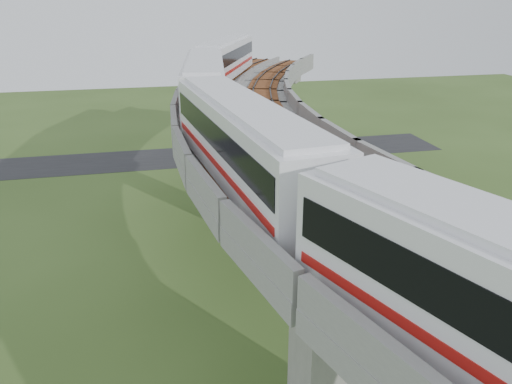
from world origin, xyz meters
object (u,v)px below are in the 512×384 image
at_px(car_red, 456,278).
at_px(car_white, 500,362).
at_px(metro_train, 257,106).
at_px(car_dark, 352,215).

bearing_deg(car_red, car_white, -74.73).
xyz_separation_m(metro_train, car_white, (10.58, -10.05, -11.72)).
bearing_deg(metro_train, car_dark, 40.09).
xyz_separation_m(car_red, car_dark, (-2.74, 11.01, -0.06)).
distance_m(metro_train, car_dark, 17.72).
distance_m(metro_train, car_white, 18.72).
distance_m(car_red, car_dark, 11.34).
bearing_deg(car_white, car_red, 67.71).
bearing_deg(metro_train, car_white, -43.52).
height_order(metro_train, car_dark, metro_train).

